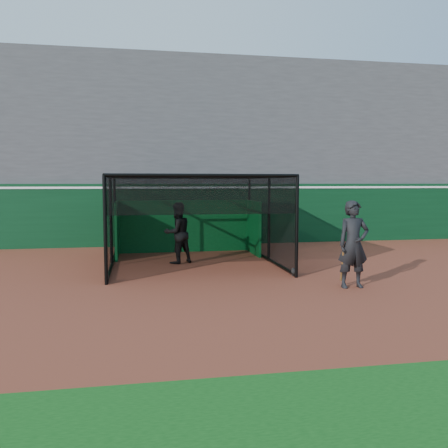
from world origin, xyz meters
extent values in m
plane|color=brown|center=(0.00, 0.00, 0.00)|extent=(120.00, 120.00, 0.00)
cube|color=#093217|center=(0.00, 8.50, 1.25)|extent=(50.00, 0.45, 2.50)
cube|color=white|center=(0.00, 8.50, 2.35)|extent=(50.00, 0.50, 0.08)
cube|color=#4C4C4F|center=(0.00, 12.38, 3.88)|extent=(50.00, 7.85, 7.75)
cube|color=#4C4C4F|center=(0.00, 15.80, 8.35)|extent=(50.00, 0.30, 1.20)
cube|color=#074F1E|center=(-0.07, 6.42, 0.95)|extent=(4.86, 0.10, 1.90)
cylinder|color=black|center=(-2.56, 1.32, 0.11)|extent=(0.08, 0.22, 0.22)
cylinder|color=black|center=(2.42, 1.32, 0.11)|extent=(0.08, 0.22, 0.22)
cylinder|color=black|center=(-2.56, 6.34, 0.11)|extent=(0.08, 0.22, 0.22)
cylinder|color=black|center=(2.42, 6.34, 0.11)|extent=(0.08, 0.22, 0.22)
imported|color=black|center=(-0.53, 3.97, 0.96)|extent=(1.17, 1.08, 1.93)
imported|color=black|center=(3.37, -0.29, 1.06)|extent=(0.77, 0.51, 2.12)
cylinder|color=#593819|center=(3.12, -0.24, 0.55)|extent=(0.14, 0.32, 0.82)
camera|label=1|loc=(-1.77, -10.90, 2.55)|focal=38.00mm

